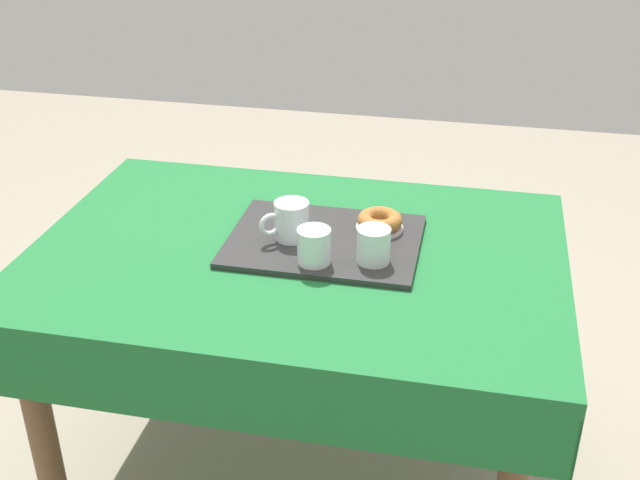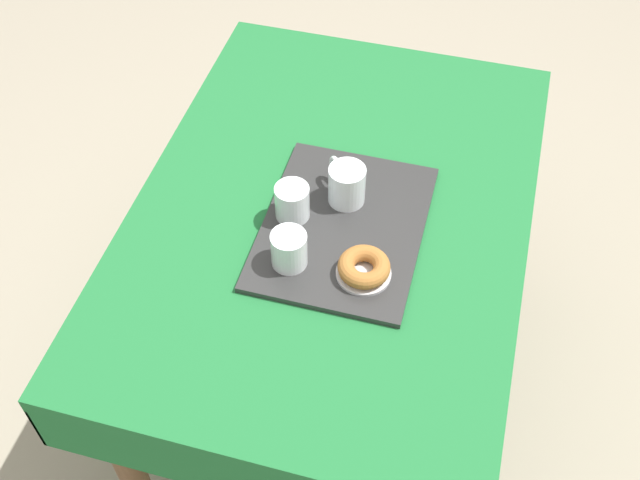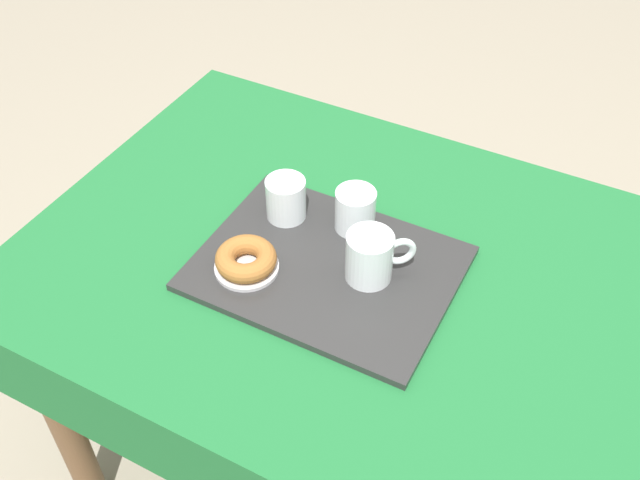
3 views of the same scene
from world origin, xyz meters
The scene contains 8 objects.
ground_plane centered at (0.00, 0.00, 0.00)m, with size 6.00×6.00×0.00m, color gray.
dining_table centered at (0.00, 0.00, 0.63)m, with size 1.23×0.86×0.73m.
serving_tray centered at (-0.06, -0.04, 0.74)m, with size 0.44×0.34×0.01m, color #2D2D2D.
tea_mug_left centered at (0.02, -0.03, 0.79)m, with size 0.11×0.10×0.09m.
water_glass_near centered at (-0.06, 0.07, 0.78)m, with size 0.07×0.07×0.08m.
water_glass_far centered at (-0.18, 0.04, 0.78)m, with size 0.07×0.07×0.08m.
donut_plate_left centered at (-0.18, -0.11, 0.75)m, with size 0.11×0.11×0.01m, color silver.
sugar_donut_left centered at (-0.18, -0.11, 0.77)m, with size 0.11×0.11×0.03m, color #A3662D.
Camera 3 is at (0.35, -0.84, 1.67)m, focal length 41.55 mm.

